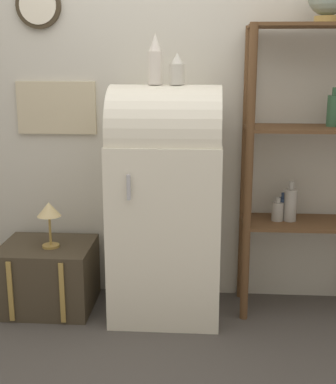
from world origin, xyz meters
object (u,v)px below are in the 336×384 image
vase_center (177,70)px  vase_left (155,61)px  desk_lamp (49,213)px  suitcase_trunk (48,276)px  refrigerator (166,199)px

vase_center → vase_left: bearing=179.6°
vase_center → desk_lamp: (-0.81, -0.02, -0.89)m
vase_left → suitcase_trunk: bearing=178.3°
vase_left → vase_center: bearing=-0.4°
vase_center → desk_lamp: size_ratio=0.61×
desk_lamp → vase_center: bearing=1.1°
refrigerator → vase_left: 0.84m
suitcase_trunk → vase_left: vase_left is taller
vase_left → desk_lamp: size_ratio=0.99×
refrigerator → desk_lamp: refrigerator is taller
refrigerator → desk_lamp: (-0.74, -0.03, -0.10)m
suitcase_trunk → desk_lamp: (0.04, -0.04, 0.45)m
vase_center → desk_lamp: 1.20m
suitcase_trunk → vase_center: 1.58m
vase_left → vase_center: size_ratio=1.61×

